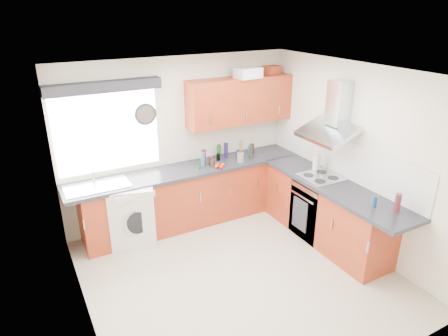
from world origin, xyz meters
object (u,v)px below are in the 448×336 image
upper_cabinets (240,100)px  washing_machine (132,213)px  oven (318,208)px  extractor_hood (332,117)px

upper_cabinets → washing_machine: 2.32m
oven → upper_cabinets: upper_cabinets is taller
upper_cabinets → washing_machine: bearing=-173.1°
oven → washing_machine: washing_machine is taller
oven → upper_cabinets: (-0.55, 1.32, 1.38)m
oven → extractor_hood: size_ratio=1.09×
upper_cabinets → washing_machine: upper_cabinets is taller
oven → upper_cabinets: size_ratio=0.50×
oven → washing_machine: 2.66m
oven → upper_cabinets: 1.99m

